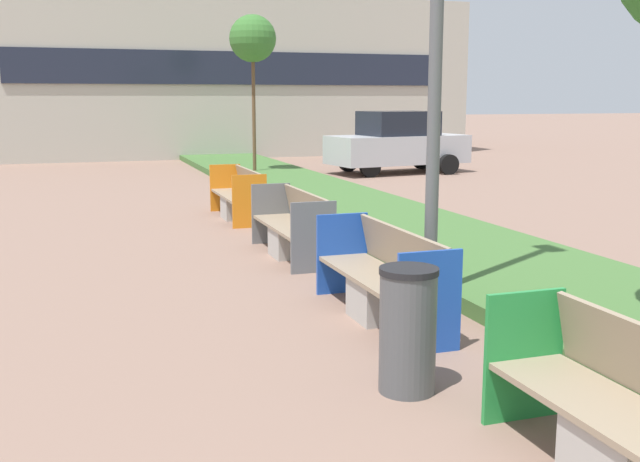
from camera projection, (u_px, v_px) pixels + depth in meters
planter_grass_strip at (383, 221)px, 13.35m from camera, size 2.80×120.00×0.18m
building_backdrop at (214, 79)px, 31.84m from camera, size 19.26×9.05×6.06m
bench_green_frame at (633, 431)px, 4.31m from camera, size 0.65×2.15×0.94m
bench_blue_frame at (383, 284)px, 7.71m from camera, size 0.65×2.28×0.94m
bench_grey_frame at (293, 231)px, 10.76m from camera, size 0.65×2.20×0.94m
bench_orange_frame at (239, 199)px, 14.13m from camera, size 0.65×2.17×0.94m
litter_bin at (408, 330)px, 5.77m from camera, size 0.46×0.46×0.99m
sapling_tree_far at (253, 40)px, 21.02m from camera, size 1.32×1.32×4.56m
parked_car_distant at (398, 143)px, 22.57m from camera, size 4.41×2.33×1.86m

